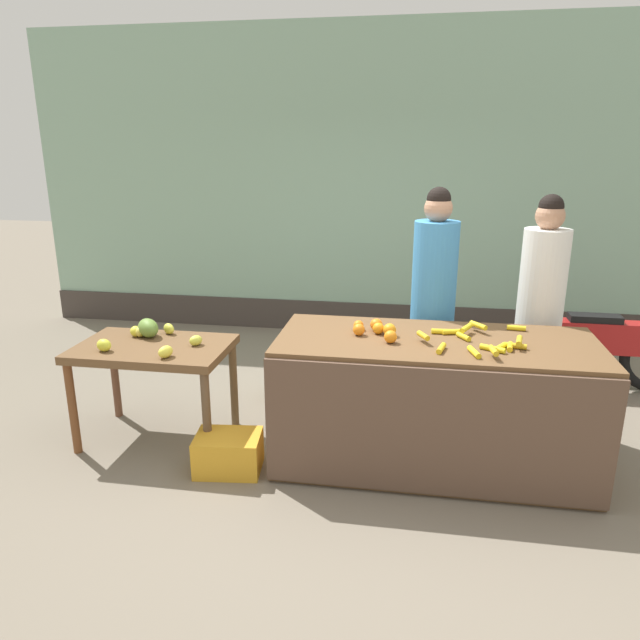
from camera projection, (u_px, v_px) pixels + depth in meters
name	position (u px, v px, depth m)	size (l,w,h in m)	color
ground_plane	(356.00, 454.00, 4.21)	(24.00, 24.00, 0.00)	#756B5B
market_wall_back	(387.00, 188.00, 6.53)	(8.26, 0.23, 3.42)	#8CB299
fruit_stall_counter	(433.00, 403.00, 3.98)	(2.12, 0.92, 0.91)	brown
side_table_wooden	(154.00, 357.00, 4.25)	(1.10, 0.71, 0.75)	brown
banana_bunch_pile	(478.00, 340.00, 3.77)	(0.75, 0.69, 0.07)	gold
orange_pile	(377.00, 329.00, 3.94)	(0.31, 0.33, 0.09)	orange
mango_papaya_pile	(148.00, 333.00, 4.31)	(0.72, 0.62, 0.14)	#D5C94A
vendor_woman_blue_shirt	(433.00, 307.00, 4.51)	(0.34, 0.34, 1.85)	#33333D
vendor_woman_white_shirt	(539.00, 314.00, 4.42)	(0.34, 0.34, 1.81)	#33333D
parked_motorcycle	(602.00, 348.00, 5.21)	(1.60, 0.18, 0.88)	black
produce_crate	(228.00, 453.00, 3.97)	(0.44, 0.32, 0.26)	gold
produce_sack	(286.00, 373.00, 5.04)	(0.36, 0.30, 0.50)	tan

